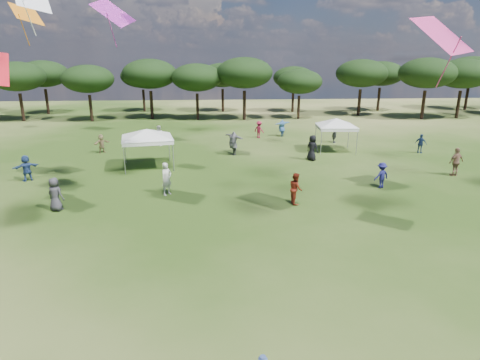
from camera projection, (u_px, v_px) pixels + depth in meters
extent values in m
cylinder|color=black|center=(22.00, 107.00, 48.83)|extent=(0.38, 0.38, 3.32)
ellipsoid|color=black|center=(17.00, 76.00, 47.77)|extent=(6.44, 6.44, 3.47)
cylinder|color=black|center=(91.00, 108.00, 48.76)|extent=(0.36, 0.36, 3.14)
ellipsoid|color=black|center=(88.00, 79.00, 47.76)|extent=(6.11, 6.11, 3.29)
cylinder|color=black|center=(152.00, 105.00, 50.65)|extent=(0.40, 0.40, 3.46)
ellipsoid|color=black|center=(150.00, 74.00, 49.55)|extent=(6.73, 6.73, 3.63)
cylinder|color=black|center=(198.00, 107.00, 49.97)|extent=(0.37, 0.37, 3.21)
ellipsoid|color=black|center=(197.00, 78.00, 48.95)|extent=(6.24, 6.24, 3.36)
cylinder|color=black|center=(244.00, 105.00, 49.90)|extent=(0.41, 0.41, 3.56)
ellipsoid|color=black|center=(244.00, 73.00, 48.77)|extent=(6.91, 6.91, 3.73)
cylinder|color=black|center=(299.00, 107.00, 50.80)|extent=(0.33, 0.33, 2.88)
ellipsoid|color=black|center=(300.00, 82.00, 49.88)|extent=(5.60, 5.60, 3.02)
cylinder|color=black|center=(359.00, 102.00, 53.69)|extent=(0.39, 0.39, 3.44)
ellipsoid|color=black|center=(362.00, 73.00, 52.59)|extent=(6.69, 6.69, 3.60)
cylinder|color=black|center=(423.00, 105.00, 50.41)|extent=(0.40, 0.40, 3.53)
ellipsoid|color=black|center=(427.00, 73.00, 49.29)|extent=(6.86, 6.86, 3.70)
cylinder|color=black|center=(458.00, 105.00, 51.15)|extent=(0.40, 0.40, 3.47)
ellipsoid|color=black|center=(463.00, 74.00, 50.05)|extent=(6.74, 6.74, 3.63)
cylinder|color=black|center=(47.00, 102.00, 55.11)|extent=(0.39, 0.39, 3.37)
ellipsoid|color=black|center=(43.00, 74.00, 54.04)|extent=(6.54, 6.54, 3.53)
cylinder|color=black|center=(144.00, 101.00, 57.72)|extent=(0.36, 0.36, 3.11)
ellipsoid|color=black|center=(142.00, 76.00, 56.73)|extent=(6.05, 6.05, 3.26)
cylinder|color=black|center=(223.00, 100.00, 57.75)|extent=(0.37, 0.37, 3.20)
ellipsoid|color=black|center=(222.00, 75.00, 56.73)|extent=(6.21, 6.21, 3.35)
cylinder|color=black|center=(293.00, 101.00, 57.35)|extent=(0.34, 0.34, 2.99)
ellipsoid|color=black|center=(294.00, 78.00, 56.40)|extent=(5.81, 5.81, 3.13)
cylinder|color=black|center=(379.00, 99.00, 58.59)|extent=(0.38, 0.38, 3.31)
ellipsoid|color=black|center=(381.00, 74.00, 57.54)|extent=(6.43, 6.43, 3.47)
cylinder|color=black|center=(467.00, 97.00, 59.86)|extent=(0.42, 0.42, 3.64)
ellipsoid|color=black|center=(471.00, 70.00, 58.71)|extent=(7.06, 7.06, 3.81)
cylinder|color=gray|center=(124.00, 160.00, 26.13)|extent=(0.06, 0.06, 2.02)
cylinder|color=gray|center=(173.00, 157.00, 26.90)|extent=(0.06, 0.06, 2.02)
cylinder|color=gray|center=(125.00, 149.00, 29.07)|extent=(0.06, 0.06, 2.02)
cylinder|color=gray|center=(169.00, 147.00, 29.84)|extent=(0.06, 0.06, 2.02)
cube|color=silver|center=(147.00, 139.00, 27.70)|extent=(3.89, 3.89, 0.25)
pyramid|color=silver|center=(147.00, 129.00, 27.49)|extent=(6.68, 6.68, 0.60)
cylinder|color=gray|center=(321.00, 142.00, 31.57)|extent=(0.06, 0.06, 2.03)
cylinder|color=gray|center=(357.00, 142.00, 31.51)|extent=(0.06, 0.06, 2.03)
cylinder|color=gray|center=(316.00, 136.00, 34.25)|extent=(0.06, 0.06, 2.03)
cylinder|color=gray|center=(348.00, 136.00, 34.19)|extent=(0.06, 0.06, 2.03)
cube|color=silver|center=(336.00, 127.00, 32.60)|extent=(3.23, 3.23, 0.25)
pyramid|color=silver|center=(337.00, 118.00, 32.39)|extent=(6.00, 6.00, 0.60)
sphere|color=#E0B293|center=(263.00, 360.00, 9.60)|extent=(0.14, 0.14, 0.14)
cone|color=#4967AC|center=(263.00, 359.00, 9.59)|extent=(0.23, 0.23, 0.02)
cylinder|color=#4967AC|center=(263.00, 357.00, 9.58)|extent=(0.15, 0.15, 0.06)
imported|color=#865E49|center=(456.00, 162.00, 25.84)|extent=(1.17, 0.73, 1.86)
imported|color=#292A2D|center=(335.00, 132.00, 36.22)|extent=(0.66, 0.80, 1.89)
imported|color=#2B4E81|center=(282.00, 128.00, 39.23)|extent=(1.98, 1.66, 1.67)
imported|color=#B8B7AD|center=(167.00, 179.00, 22.23)|extent=(0.78, 0.79, 1.84)
imported|color=#434247|center=(233.00, 143.00, 31.46)|extent=(1.75, 2.32, 1.89)
imported|color=navy|center=(421.00, 144.00, 32.20)|extent=(0.88, 0.93, 1.55)
imported|color=#171853|center=(381.00, 175.00, 23.45)|extent=(1.13, 0.89, 1.53)
imported|color=#323137|center=(55.00, 194.00, 19.89)|extent=(0.97, 0.81, 1.71)
imported|color=silver|center=(159.00, 136.00, 34.89)|extent=(0.98, 1.07, 1.79)
imported|color=#9C2D1A|center=(296.00, 188.00, 20.87)|extent=(0.68, 0.85, 1.66)
imported|color=maroon|center=(259.00, 130.00, 38.37)|extent=(1.18, 1.18, 1.64)
imported|color=black|center=(312.00, 148.00, 29.85)|extent=(1.07, 1.10, 1.91)
imported|color=olive|center=(102.00, 144.00, 32.31)|extent=(1.35, 1.28, 1.52)
imported|color=navy|center=(26.00, 168.00, 24.82)|extent=(1.50, 1.32, 1.64)
plane|color=purple|center=(113.00, 13.00, 20.55)|extent=(2.30, 1.99, 1.72)
plane|color=#D5357E|center=(442.00, 35.00, 15.61)|extent=(3.00, 2.65, 1.64)
plane|color=orange|center=(26.00, 14.00, 20.42)|extent=(2.15, 2.41, 1.28)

